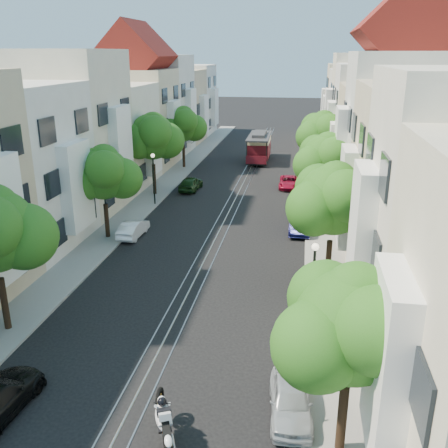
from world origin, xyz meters
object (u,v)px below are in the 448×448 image
at_px(tree_e_b, 334,201).
at_px(parked_car_e_mid, 300,222).
at_px(parked_car_w_far, 191,183).
at_px(tree_w_d, 183,125).
at_px(lamp_west, 153,171).
at_px(tree_w_c, 153,137).
at_px(parked_car_e_far, 289,182).
at_px(tree_e_d, 323,133).
at_px(sportbike_rider, 163,418).
at_px(tree_e_a, 353,329).
at_px(cable_car, 259,146).
at_px(parked_car_e_near, 291,399).
at_px(parked_car_w_mid, 133,229).
at_px(lamp_east, 314,274).
at_px(tree_e_c, 327,160).
at_px(tree_w_b, 104,175).

xyz_separation_m(tree_e_b, parked_car_e_mid, (-1.66, 8.47, -4.06)).
bearing_deg(parked_car_w_far, parked_car_e_mid, 140.06).
bearing_deg(tree_w_d, lamp_west, -86.56).
xyz_separation_m(tree_w_c, parked_car_e_far, (11.54, 4.36, -4.53)).
xyz_separation_m(tree_e_d, sportbike_rider, (-5.65, -34.41, -4.03)).
distance_m(tree_e_a, parked_car_e_mid, 20.87).
bearing_deg(parked_car_e_far, cable_car, 107.97).
distance_m(tree_e_d, tree_w_d, 15.25).
bearing_deg(parked_car_e_near, sportbike_rider, -159.50).
relative_size(lamp_west, cable_car, 0.53).
distance_m(tree_w_d, parked_car_w_mid, 21.82).
bearing_deg(lamp_west, sportbike_rider, -72.72).
xyz_separation_m(tree_e_b, parked_car_w_mid, (-12.86, 5.61, -4.17)).
height_order(lamp_west, parked_car_e_near, lamp_west).
xyz_separation_m(tree_e_d, lamp_east, (-0.96, -26.98, -2.02)).
xyz_separation_m(tree_e_a, tree_w_c, (-14.40, 28.00, 0.67)).
relative_size(tree_e_a, tree_w_d, 0.96).
xyz_separation_m(tree_w_c, lamp_west, (0.84, -2.98, -2.22)).
height_order(lamp_east, sportbike_rider, lamp_east).
bearing_deg(parked_car_w_far, sportbike_rider, 105.02).
relative_size(tree_e_c, parked_car_e_far, 1.69).
bearing_deg(tree_w_d, parked_car_e_mid, -55.50).
height_order(tree_w_b, lamp_west, tree_w_b).
xyz_separation_m(parked_car_e_far, parked_car_w_mid, (-10.00, -14.74, 0.03)).
bearing_deg(tree_e_d, lamp_east, -92.04).
bearing_deg(cable_car, tree_w_b, -106.45).
distance_m(tree_e_d, lamp_west, 16.39).
relative_size(tree_e_c, parked_car_w_far, 1.73).
bearing_deg(tree_e_d, tree_w_d, 160.85).
distance_m(tree_e_b, cable_car, 32.94).
bearing_deg(tree_w_c, tree_e_d, 22.62).
bearing_deg(parked_car_w_far, tree_e_d, -157.45).
distance_m(tree_w_b, tree_w_c, 11.02).
height_order(tree_w_c, parked_car_e_mid, tree_w_c).
distance_m(tree_e_b, lamp_west, 18.90).
relative_size(tree_e_a, tree_w_c, 0.88).
distance_m(tree_e_b, sportbike_rider, 14.18).
distance_m(lamp_west, parked_car_w_far, 5.81).
distance_m(tree_e_b, parked_car_e_near, 11.43).
bearing_deg(sportbike_rider, lamp_east, 33.71).
height_order(tree_e_c, parked_car_w_mid, tree_e_c).
height_order(parked_car_e_far, parked_car_w_mid, parked_car_w_mid).
bearing_deg(parked_car_e_mid, tree_w_d, 124.67).
bearing_deg(tree_e_a, parked_car_e_far, 95.05).
height_order(tree_e_b, tree_e_c, tree_e_b).
relative_size(sportbike_rider, cable_car, 0.28).
distance_m(tree_e_d, tree_w_b, 22.28).
bearing_deg(parked_car_w_mid, tree_e_c, -155.09).
relative_size(lamp_east, parked_car_w_far, 1.11).
xyz_separation_m(parked_car_e_mid, parked_car_w_mid, (-11.20, -2.85, -0.11)).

